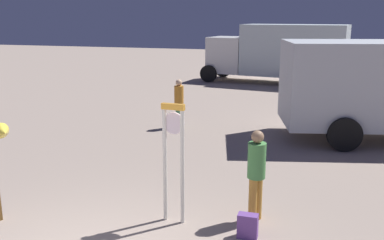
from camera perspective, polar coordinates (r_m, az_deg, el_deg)
standing_clock at (r=7.32m, az=-2.42°, el=-4.18°), size 0.40×0.12×2.08m
person_near_clock at (r=7.55m, az=8.41°, el=-6.61°), size 0.31×0.31×1.61m
backpack at (r=7.23m, az=7.30°, el=-13.60°), size 0.32×0.22×0.40m
person_distant at (r=13.75m, az=-1.71°, el=2.53°), size 0.29×0.29×1.54m
box_truck_near at (r=13.43m, az=23.80°, el=4.08°), size 6.41×3.87×2.79m
box_truck_far at (r=23.24m, az=11.38°, el=8.74°), size 7.53×3.31×3.04m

